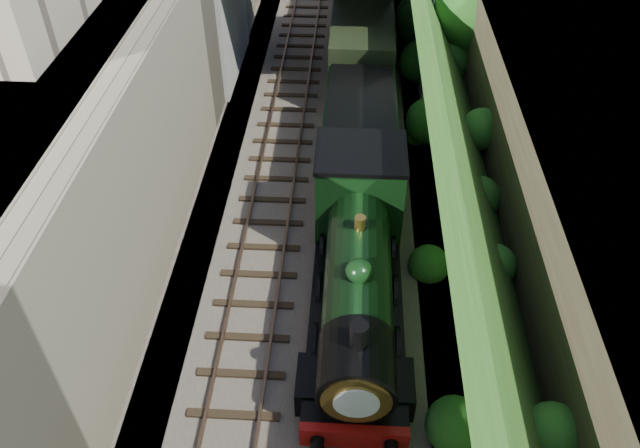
{
  "coord_description": "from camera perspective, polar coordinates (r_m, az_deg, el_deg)",
  "views": [
    {
      "loc": [
        0.81,
        -4.35,
        15.02
      ],
      "look_at": [
        0.0,
        10.13,
        2.26
      ],
      "focal_mm": 35.0,
      "sensor_mm": 36.0,
      "label": 1
    }
  ],
  "objects": [
    {
      "name": "retaining_wall",
      "position": [
        27.67,
        -10.7,
        16.03
      ],
      "size": [
        1.0,
        90.0,
        7.0
      ],
      "primitive_type": "cube",
      "color": "#756B56",
      "rests_on": "ground"
    },
    {
      "name": "street_plateau_left",
      "position": [
        28.67,
        -17.79,
        15.73
      ],
      "size": [
        6.0,
        90.0,
        7.0
      ],
      "primitive_type": "cube",
      "color": "#262628",
      "rests_on": "ground"
    },
    {
      "name": "tree",
      "position": [
        27.99,
        14.22,
        18.39
      ],
      "size": [
        3.6,
        3.8,
        6.6
      ],
      "color": "black",
      "rests_on": "ground"
    },
    {
      "name": "embankment_slope",
      "position": [
        26.93,
        11.9,
        12.99
      ],
      "size": [
        4.51,
        90.0,
        6.36
      ],
      "color": "#1E4714",
      "rests_on": "ground"
    },
    {
      "name": "track_left",
      "position": [
        28.62,
        -2.93,
        10.2
      ],
      "size": [
        2.5,
        90.0,
        0.2
      ],
      "color": "black",
      "rests_on": "trackbed"
    },
    {
      "name": "locomotive",
      "position": [
        18.5,
        3.47,
        -3.95
      ],
      "size": [
        3.1,
        10.22,
        3.83
      ],
      "color": "black",
      "rests_on": "trackbed"
    },
    {
      "name": "street_plateau_right",
      "position": [
        28.46,
        21.3,
        13.83
      ],
      "size": [
        8.0,
        90.0,
        6.25
      ],
      "primitive_type": "cube",
      "color": "#262628",
      "rests_on": "ground"
    },
    {
      "name": "coach_front",
      "position": [
        35.46,
        3.85,
        19.79
      ],
      "size": [
        2.9,
        18.0,
        3.7
      ],
      "color": "black",
      "rests_on": "trackbed"
    },
    {
      "name": "trackbed",
      "position": [
        28.57,
        1.13,
        9.84
      ],
      "size": [
        10.0,
        90.0,
        0.2
      ],
      "primitive_type": "cube",
      "color": "#473F38",
      "rests_on": "ground"
    },
    {
      "name": "tender",
      "position": [
        24.41,
        3.63,
        7.94
      ],
      "size": [
        2.7,
        6.0,
        3.05
      ],
      "color": "black",
      "rests_on": "trackbed"
    },
    {
      "name": "track_right",
      "position": [
        28.49,
        3.58,
        10.01
      ],
      "size": [
        2.5,
        90.0,
        0.2
      ],
      "color": "black",
      "rests_on": "trackbed"
    }
  ]
}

